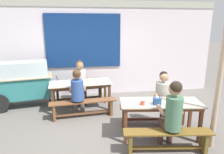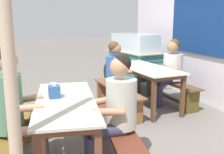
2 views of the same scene
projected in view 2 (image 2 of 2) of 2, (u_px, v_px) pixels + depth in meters
name	position (u px, v px, depth m)	size (l,w,h in m)	color
ground_plane	(88.00, 128.00, 3.93)	(40.00, 40.00, 0.00)	#68625C
dining_table_far	(146.00, 71.00, 4.78)	(1.64, 0.81, 0.74)	beige
dining_table_near	(66.00, 107.00, 2.82)	(1.63, 0.80, 0.74)	#BFB39B
bench_far_back	(170.00, 89.00, 5.08)	(1.50, 0.44, 0.42)	brown
bench_far_front	(117.00, 95.00, 4.63)	(1.61, 0.40, 0.42)	brown
bench_near_back	(117.00, 136.00, 3.00)	(1.56, 0.48, 0.42)	#602B1C
bench_near_front	(13.00, 145.00, 2.79)	(1.56, 0.46, 0.42)	brown
food_cart	(134.00, 57.00, 6.32)	(1.86, 1.00, 1.24)	teal
person_right_near_table	(115.00, 107.00, 2.73)	(0.44, 0.54, 1.22)	#33344B
person_center_facing	(170.00, 68.00, 4.93)	(0.49, 0.56, 1.22)	#332D53
person_near_front	(15.00, 104.00, 2.64)	(0.41, 0.51, 1.32)	#4C3127
person_left_back_turned	(118.00, 71.00, 4.68)	(0.41, 0.53, 1.20)	#69635A
tissue_box	(54.00, 91.00, 2.87)	(0.13, 0.12, 0.16)	#29518D
condiment_jar	(54.00, 87.00, 3.13)	(0.08, 0.08, 0.10)	#D74C34
wooden_support_post	(10.00, 73.00, 1.79)	(0.09, 0.09, 2.41)	tan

